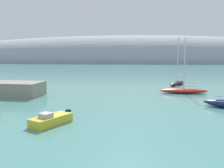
% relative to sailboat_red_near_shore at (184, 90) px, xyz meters
% --- Properties ---
extents(distant_ridge, '(371.95, 74.73, 42.02)m').
position_rel_sailboat_red_near_shore_xyz_m(distant_ridge, '(-10.41, 152.48, -0.49)').
color(distant_ridge, '#999EA8').
rests_on(distant_ridge, ground).
extents(sailboat_red_near_shore, '(7.83, 2.34, 9.24)m').
position_rel_sailboat_red_near_shore_xyz_m(sailboat_red_near_shore, '(0.00, 0.00, 0.00)').
color(sailboat_red_near_shore, red).
rests_on(sailboat_red_near_shore, water).
extents(sailboat_black_end_of_line, '(5.01, 7.45, 10.03)m').
position_rel_sailboat_red_near_shore_xyz_m(sailboat_black_end_of_line, '(0.96, 11.01, -0.01)').
color(sailboat_black_end_of_line, black).
rests_on(sailboat_black_end_of_line, water).
extents(motorboat_yellow_foreground, '(3.44, 4.47, 1.19)m').
position_rel_sailboat_red_near_shore_xyz_m(motorboat_yellow_foreground, '(-16.16, -19.32, -0.05)').
color(motorboat_yellow_foreground, yellow).
rests_on(motorboat_yellow_foreground, water).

